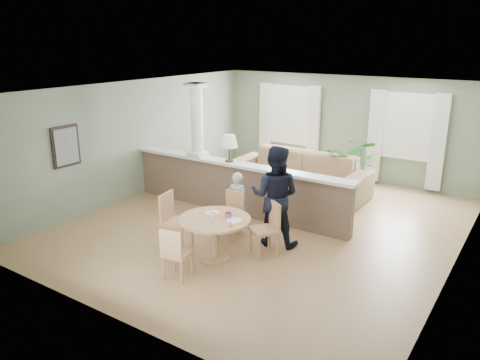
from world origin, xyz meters
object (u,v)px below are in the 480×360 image
Objects in this scene: chair_near at (175,252)px; child_person at (238,202)px; sofa at (297,174)px; chair_far_man at (268,226)px; dining_table at (215,226)px; chair_side at (173,218)px; houseplant at (355,166)px; man_person at (275,196)px; chair_far_boy at (232,213)px.

child_person is at bearing -93.31° from chair_near.
chair_near is (0.37, -4.84, -0.01)m from sofa.
child_person reaches higher than chair_near.
sofa is at bearing 143.93° from chair_far_man.
sofa reaches higher than dining_table.
chair_side is at bearing 64.56° from child_person.
houseplant is 1.51× the size of chair_far_man.
dining_table is 0.66× the size of man_person.
dining_table is 1.24m from man_person.
man_person reaches higher than chair_side.
chair_far_boy is at bearing -94.31° from chair_near.
man_person reaches higher than chair_far_man.
sofa is 3.86× the size of chair_near.
chair_side reaches higher than dining_table.
man_person is at bearing -61.87° from chair_side.
chair_side reaches higher than chair_far_man.
chair_near is at bearing -98.40° from houseplant.
sofa reaches higher than chair_far_boy.
chair_side reaches higher than sofa.
houseplant reaches higher than chair_side.
chair_near is 0.72× the size of child_person.
sofa reaches higher than chair_near.
chair_near is 2.15m from man_person.
dining_table is 1.01× the size of child_person.
chair_near reaches higher than dining_table.
man_person is (0.53, 1.08, 0.33)m from dining_table.
chair_near is (-0.07, -0.94, -0.10)m from dining_table.
chair_far_man is 1.74m from chair_near.
sofa is 3.44m from chair_far_man.
chair_side is (-1.52, -0.71, 0.04)m from chair_far_man.
sofa is 2.77× the size of dining_table.
houseplant is at bearing 70.15° from chair_far_boy.
child_person is (-0.98, 0.52, 0.08)m from chair_far_man.
houseplant is 4.61m from dining_table.
chair_far_man reaches higher than dining_table.
sofa is 3.53× the size of chair_far_man.
sofa is 3.75× the size of chair_far_boy.
chair_near is (-0.81, -5.49, -0.24)m from houseplant.
child_person reaches higher than dining_table.
dining_table is 1.35× the size of chair_far_boy.
chair_far_boy is 0.94m from chair_far_man.
chair_far_boy is at bearing -86.12° from sofa.
houseplant is 3.56m from child_person.
sofa is 3.99m from chair_side.
dining_table is 1.40× the size of chair_near.
child_person is 0.91m from man_person.
dining_table is (-0.74, -4.55, -0.13)m from houseplant.
chair_far_man is 1.09× the size of chair_near.
man_person is (0.85, -0.08, 0.32)m from child_person.
child_person is (-1.06, -3.39, -0.11)m from houseplant.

